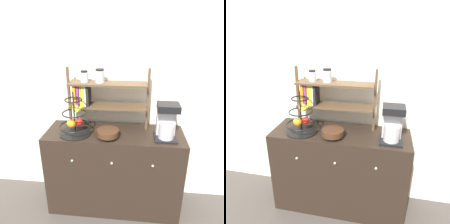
# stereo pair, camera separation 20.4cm
# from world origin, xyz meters

# --- Properties ---
(ground_plane) EXTENTS (12.00, 12.00, 0.00)m
(ground_plane) POSITION_xyz_m (0.00, 0.00, 0.00)
(ground_plane) COLOR #47423D
(wall_back) EXTENTS (7.00, 0.05, 2.60)m
(wall_back) POSITION_xyz_m (0.00, 0.50, 1.30)
(wall_back) COLOR silver
(wall_back) RESTS_ON ground_plane
(sideboard) EXTENTS (1.33, 0.48, 0.88)m
(sideboard) POSITION_xyz_m (0.00, 0.23, 0.44)
(sideboard) COLOR black
(sideboard) RESTS_ON ground_plane
(coffee_maker) EXTENTS (0.20, 0.21, 0.34)m
(coffee_maker) POSITION_xyz_m (0.48, 0.18, 1.04)
(coffee_maker) COLOR black
(coffee_maker) RESTS_ON sideboard
(fruit_stand) EXTENTS (0.30, 0.30, 0.42)m
(fruit_stand) POSITION_xyz_m (-0.37, 0.16, 1.01)
(fruit_stand) COLOR black
(fruit_stand) RESTS_ON sideboard
(wooden_bowl) EXTENTS (0.21, 0.21, 0.08)m
(wooden_bowl) POSITION_xyz_m (-0.05, 0.12, 0.92)
(wooden_bowl) COLOR #422819
(wooden_bowl) RESTS_ON sideboard
(shelf_hutch) EXTENTS (0.79, 0.20, 0.61)m
(shelf_hutch) POSITION_xyz_m (-0.17, 0.34, 1.24)
(shelf_hutch) COLOR brown
(shelf_hutch) RESTS_ON sideboard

